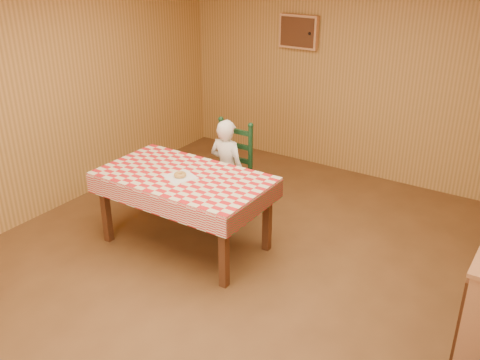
{
  "coord_description": "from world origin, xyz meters",
  "views": [
    {
      "loc": [
        2.27,
        -3.28,
        2.84
      ],
      "look_at": [
        0.0,
        0.2,
        0.95
      ],
      "focal_mm": 40.0,
      "sensor_mm": 36.0,
      "label": 1
    }
  ],
  "objects": [
    {
      "name": "dining_table",
      "position": [
        -0.73,
        0.33,
        0.69
      ],
      "size": [
        1.66,
        0.96,
        0.77
      ],
      "color": "#512A15",
      "rests_on": "ground"
    },
    {
      "name": "cabin_walls",
      "position": [
        -0.0,
        0.53,
        1.83
      ],
      "size": [
        5.1,
        6.05,
        2.65
      ],
      "color": "#B98642",
      "rests_on": "ground"
    },
    {
      "name": "napkin",
      "position": [
        -0.73,
        0.28,
        0.77
      ],
      "size": [
        0.34,
        0.34,
        0.0
      ],
      "primitive_type": "cube",
      "rotation": [
        0.0,
        0.0,
        -0.39
      ],
      "color": "white",
      "rests_on": "dining_table"
    },
    {
      "name": "ground",
      "position": [
        0.0,
        0.0,
        0.0
      ],
      "size": [
        6.0,
        6.0,
        0.0
      ],
      "primitive_type": "plane",
      "color": "brown",
      "rests_on": "ground"
    },
    {
      "name": "seated_child",
      "position": [
        -0.73,
        1.06,
        0.56
      ],
      "size": [
        0.41,
        0.27,
        1.12
      ],
      "primitive_type": "imported",
      "rotation": [
        0.0,
        0.0,
        3.14
      ],
      "color": "white",
      "rests_on": "ground"
    },
    {
      "name": "donut",
      "position": [
        -0.73,
        0.28,
        0.79
      ],
      "size": [
        0.16,
        0.16,
        0.04
      ],
      "primitive_type": "torus",
      "rotation": [
        0.0,
        0.0,
        -0.42
      ],
      "color": "gold",
      "rests_on": "napkin"
    },
    {
      "name": "ladder_chair",
      "position": [
        -0.73,
        1.12,
        0.5
      ],
      "size": [
        0.44,
        0.4,
        1.08
      ],
      "color": "black",
      "rests_on": "ground"
    }
  ]
}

